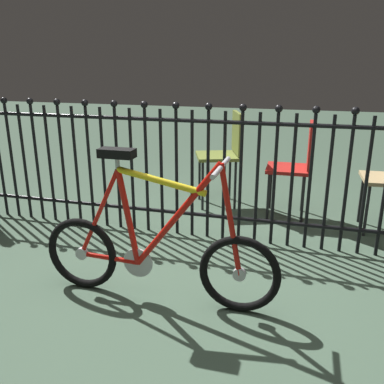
% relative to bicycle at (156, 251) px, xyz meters
% --- Properties ---
extents(ground_plane, '(20.00, 20.00, 0.00)m').
position_rel_bicycle_xyz_m(ground_plane, '(0.21, 0.15, -0.31)').
color(ground_plane, '#415745').
extents(iron_fence, '(4.86, 0.07, 1.10)m').
position_rel_bicycle_xyz_m(iron_fence, '(0.17, 0.95, 0.25)').
color(iron_fence, black).
rests_on(iron_fence, ground).
extents(bicycle, '(1.42, 0.40, 0.89)m').
position_rel_bicycle_xyz_m(bicycle, '(0.00, 0.00, 0.00)').
color(bicycle, black).
rests_on(bicycle, ground).
extents(chair_olive, '(0.49, 0.49, 0.89)m').
position_rel_bicycle_xyz_m(chair_olive, '(0.06, 1.77, 0.24)').
color(chair_olive, black).
rests_on(chair_olive, ground).
extents(chair_red, '(0.38, 0.37, 0.85)m').
position_rel_bicycle_xyz_m(chair_red, '(0.73, 1.62, 0.20)').
color(chair_red, black).
rests_on(chair_red, ground).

